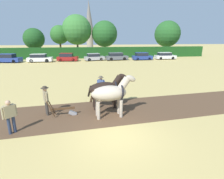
# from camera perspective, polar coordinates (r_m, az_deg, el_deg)

# --- Properties ---
(ground_plane) EXTENTS (240.00, 240.00, 0.00)m
(ground_plane) POSITION_cam_1_polar(r_m,az_deg,el_deg) (8.36, 1.42, -14.79)
(ground_plane) COLOR tan
(plowed_furrow_strip) EXTENTS (35.29, 6.24, 0.01)m
(plowed_furrow_strip) POSITION_cam_1_polar(r_m,az_deg,el_deg) (11.14, -29.68, -8.76)
(plowed_furrow_strip) COLOR brown
(plowed_furrow_strip) RESTS_ON ground
(hedgerow) EXTENTS (56.23, 1.26, 2.41)m
(hedgerow) POSITION_cam_1_polar(r_m,az_deg,el_deg) (40.70, -7.74, 11.82)
(hedgerow) COLOR #194719
(hedgerow) RESTS_ON ground
(tree_far_left) EXTENTS (4.96, 4.96, 6.72)m
(tree_far_left) POSITION_cam_1_polar(r_m,az_deg,el_deg) (47.63, -24.13, 14.89)
(tree_far_left) COLOR #423323
(tree_far_left) RESTS_ON ground
(tree_left) EXTENTS (4.54, 4.54, 7.47)m
(tree_left) POSITION_cam_1_polar(r_m,az_deg,el_deg) (47.08, -16.75, 16.75)
(tree_left) COLOR #4C3823
(tree_left) RESTS_ON ground
(tree_center_left) EXTENTS (7.28, 7.28, 10.00)m
(tree_center_left) POSITION_cam_1_polar(r_m,az_deg,el_deg) (46.73, -11.43, 18.54)
(tree_center_left) COLOR #423323
(tree_center_left) RESTS_ON ground
(tree_center) EXTENTS (6.51, 6.51, 8.67)m
(tree_center) POSITION_cam_1_polar(r_m,az_deg,el_deg) (46.89, -2.44, 17.67)
(tree_center) COLOR #423323
(tree_center) RESTS_ON ground
(tree_center_right) EXTENTS (6.92, 6.92, 8.94)m
(tree_center_right) POSITION_cam_1_polar(r_m,az_deg,el_deg) (52.07, 17.62, 16.90)
(tree_center_right) COLOR brown
(tree_center_right) RESTS_ON ground
(church_spire) EXTENTS (2.71, 2.71, 17.60)m
(church_spire) POSITION_cam_1_polar(r_m,az_deg,el_deg) (69.19, -7.44, 20.29)
(church_spire) COLOR gray
(church_spire) RESTS_ON ground
(draft_horse_lead_left) EXTENTS (2.69, 1.04, 2.44)m
(draft_horse_lead_left) POSITION_cam_1_polar(r_m,az_deg,el_deg) (9.73, -0.33, -1.21)
(draft_horse_lead_left) COLOR #B2A38E
(draft_horse_lead_left) RESTS_ON ground
(draft_horse_lead_right) EXTENTS (2.64, 1.04, 2.26)m
(draft_horse_lead_right) POSITION_cam_1_polar(r_m,az_deg,el_deg) (11.04, -1.96, 0.28)
(draft_horse_lead_right) COLOR black
(draft_horse_lead_right) RESTS_ON ground
(plow) EXTENTS (1.63, 0.49, 1.13)m
(plow) POSITION_cam_1_polar(r_m,az_deg,el_deg) (10.52, -15.08, -6.61)
(plow) COLOR #4C331E
(plow) RESTS_ON ground
(farmer_at_plow) EXTENTS (0.43, 0.63, 1.73)m
(farmer_at_plow) POSITION_cam_1_polar(r_m,az_deg,el_deg) (10.73, -20.81, -2.70)
(farmer_at_plow) COLOR #38332D
(farmer_at_plow) RESTS_ON ground
(farmer_beside_team) EXTENTS (0.55, 0.43, 1.66)m
(farmer_beside_team) POSITION_cam_1_polar(r_m,az_deg,el_deg) (13.07, -3.63, 1.44)
(farmer_beside_team) COLOR #28334C
(farmer_beside_team) RESTS_ON ground
(farmer_onlooker_left) EXTENTS (0.53, 0.47, 1.65)m
(farmer_onlooker_left) POSITION_cam_1_polar(r_m,az_deg,el_deg) (9.38, -30.39, -7.07)
(farmer_onlooker_left) COLOR #28334C
(farmer_onlooker_left) RESTS_ON ground
(parked_car_left) EXTENTS (4.68, 2.59, 1.61)m
(parked_car_left) POSITION_cam_1_polar(r_m,az_deg,el_deg) (37.97, -30.80, 8.72)
(parked_car_left) COLOR navy
(parked_car_left) RESTS_ON ground
(parked_car_center_left) EXTENTS (4.54, 1.93, 1.54)m
(parked_car_center_left) POSITION_cam_1_polar(r_m,az_deg,el_deg) (36.02, -22.55, 9.43)
(parked_car_center_left) COLOR silver
(parked_car_center_left) RESTS_ON ground
(parked_car_center) EXTENTS (4.15, 2.26, 1.56)m
(parked_car_center) POSITION_cam_1_polar(r_m,az_deg,el_deg) (35.94, -14.38, 10.14)
(parked_car_center) COLOR maroon
(parked_car_center) RESTS_ON ground
(parked_car_center_right) EXTENTS (4.15, 2.46, 1.44)m
(parked_car_center_right) POSITION_cam_1_polar(r_m,az_deg,el_deg) (35.88, -5.91, 10.47)
(parked_car_center_right) COLOR #9E9EA8
(parked_car_center_right) RESTS_ON ground
(parked_car_right) EXTENTS (4.63, 2.26, 1.52)m
(parked_car_right) POSITION_cam_1_polar(r_m,az_deg,el_deg) (36.49, 1.44, 10.71)
(parked_car_right) COLOR #565B66
(parked_car_right) RESTS_ON ground
(parked_car_far_right) EXTENTS (4.07, 1.80, 1.52)m
(parked_car_far_right) POSITION_cam_1_polar(r_m,az_deg,el_deg) (37.38, 9.78, 10.61)
(parked_car_far_right) COLOR navy
(parked_car_far_right) RESTS_ON ground
(parked_car_end_right) EXTENTS (4.40, 1.95, 1.45)m
(parked_car_end_right) POSITION_cam_1_polar(r_m,az_deg,el_deg) (39.78, 16.91, 10.45)
(parked_car_end_right) COLOR silver
(parked_car_end_right) RESTS_ON ground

